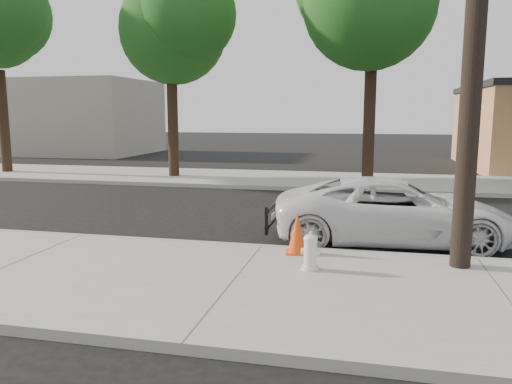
# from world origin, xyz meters

# --- Properties ---
(ground) EXTENTS (120.00, 120.00, 0.00)m
(ground) POSITION_xyz_m (0.00, 0.00, 0.00)
(ground) COLOR black
(ground) RESTS_ON ground
(near_sidewalk) EXTENTS (90.00, 4.40, 0.15)m
(near_sidewalk) POSITION_xyz_m (0.00, -4.30, 0.07)
(near_sidewalk) COLOR gray
(near_sidewalk) RESTS_ON ground
(far_sidewalk) EXTENTS (90.00, 5.00, 0.15)m
(far_sidewalk) POSITION_xyz_m (0.00, 8.50, 0.07)
(far_sidewalk) COLOR gray
(far_sidewalk) RESTS_ON ground
(curb_near) EXTENTS (90.00, 0.12, 0.16)m
(curb_near) POSITION_xyz_m (0.00, -2.10, 0.07)
(curb_near) COLOR #9E9B93
(curb_near) RESTS_ON ground
(building_far) EXTENTS (14.00, 8.00, 5.00)m
(building_far) POSITION_xyz_m (-20.00, 20.00, 2.50)
(building_far) COLOR gray
(building_far) RESTS_ON ground
(tree_b) EXTENTS (4.34, 4.20, 8.45)m
(tree_b) POSITION_xyz_m (-5.81, 8.06, 6.15)
(tree_b) COLOR black
(tree_b) RESTS_ON far_sidewalk
(police_cruiser) EXTENTS (5.20, 2.75, 1.39)m
(police_cruiser) POSITION_xyz_m (2.58, -0.71, 0.70)
(police_cruiser) COLOR white
(police_cruiser) RESTS_ON ground
(fire_hydrant) EXTENTS (0.32, 0.30, 0.61)m
(fire_hydrant) POSITION_xyz_m (1.11, -3.45, 0.44)
(fire_hydrant) COLOR silver
(fire_hydrant) RESTS_ON near_sidewalk
(traffic_cone) EXTENTS (0.44, 0.44, 0.77)m
(traffic_cone) POSITION_xyz_m (0.75, -2.50, 0.52)
(traffic_cone) COLOR #DF480B
(traffic_cone) RESTS_ON near_sidewalk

